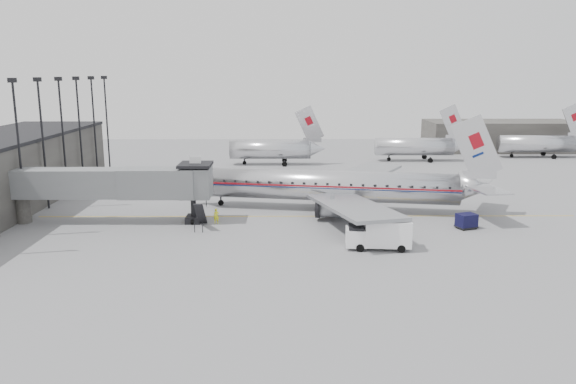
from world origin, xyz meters
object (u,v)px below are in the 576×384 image
(airliner, at_px, (338,186))
(ramp_worker, at_px, (216,216))
(service_van, at_px, (379,234))
(baggage_cart_white, at_px, (390,220))
(baggage_cart_navy, at_px, (466,221))

(airliner, bearing_deg, ramp_worker, -146.66)
(service_van, bearing_deg, baggage_cart_white, 76.45)
(baggage_cart_navy, relative_size, ramp_worker, 1.46)
(ramp_worker, bearing_deg, baggage_cart_white, -19.43)
(ramp_worker, bearing_deg, baggage_cart_navy, -18.70)
(airliner, distance_m, baggage_cart_white, 9.16)
(ramp_worker, bearing_deg, service_van, -43.16)
(airliner, distance_m, baggage_cart_navy, 14.99)
(baggage_cart_navy, height_order, baggage_cart_white, baggage_cart_navy)
(service_van, relative_size, ramp_worker, 3.68)
(airliner, height_order, service_van, airliner)
(baggage_cart_white, bearing_deg, baggage_cart_navy, 16.24)
(airliner, distance_m, ramp_worker, 14.87)
(service_van, distance_m, baggage_cart_navy, 12.19)
(service_van, distance_m, ramp_worker, 18.18)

